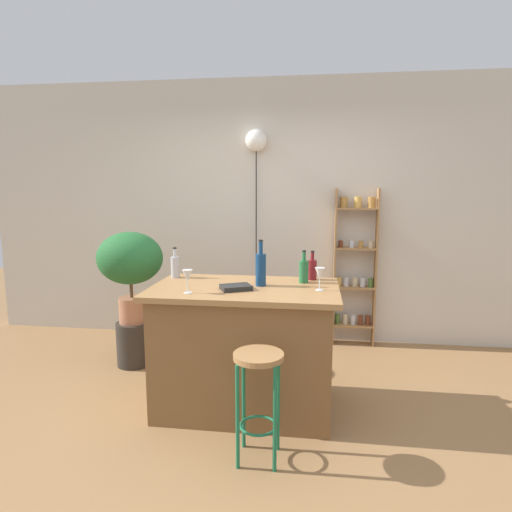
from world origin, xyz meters
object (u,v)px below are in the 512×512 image
potted_plant (130,262)px  bottle_olive_oil (312,269)px  bar_stool (259,382)px  wine_glass_left (187,276)px  spice_shelf (355,266)px  plant_stool (134,343)px  bottle_wine_red (304,271)px  pendant_globe_light (256,143)px  cookbook (236,287)px  bottle_sauce_amber (261,268)px  bottle_soda_blue (175,266)px  wine_glass_center (320,274)px

potted_plant → bottle_olive_oil: bearing=-11.4°
bar_stool → wine_glass_left: wine_glass_left is taller
spice_shelf → plant_stool: 2.36m
bottle_wine_red → bar_stool: bearing=-105.9°
bottle_olive_oil → bottle_wine_red: (-0.06, -0.12, 0.01)m
pendant_globe_light → cookbook: bearing=-87.3°
bottle_wine_red → bottle_sauce_amber: bearing=-154.3°
bottle_sauce_amber → wine_glass_left: (-0.47, -0.29, -0.01)m
bottle_sauce_amber → cookbook: size_ratio=1.65×
bar_stool → pendant_globe_light: pendant_globe_light is taller
spice_shelf → plant_stool: (-2.10, -0.85, -0.65)m
spice_shelf → bottle_olive_oil: (-0.44, -1.18, 0.18)m
spice_shelf → pendant_globe_light: pendant_globe_light is taller
spice_shelf → bottle_soda_blue: 1.99m
bottle_wine_red → cookbook: size_ratio=1.20×
wine_glass_center → cookbook: bearing=-173.5°
spice_shelf → wine_glass_left: 2.18m
bar_stool → bottle_olive_oil: bottle_olive_oil is taller
bottle_wine_red → cookbook: bearing=-147.2°
bottle_soda_blue → wine_glass_left: bearing=-63.2°
spice_shelf → bottle_sauce_amber: bearing=-119.2°
bottle_olive_oil → wine_glass_left: (-0.85, -0.56, 0.03)m
bottle_olive_oil → cookbook: (-0.54, -0.43, -0.07)m
bar_stool → bottle_wine_red: (0.24, 0.84, 0.54)m
potted_plant → wine_glass_left: size_ratio=5.22×
bottle_soda_blue → pendant_globe_light: 1.75m
spice_shelf → bottle_olive_oil: 1.28m
wine_glass_left → wine_glass_center: same height
pendant_globe_light → bottle_sauce_amber: bearing=-81.0°
bottle_wine_red → pendant_globe_light: (-0.55, 1.34, 1.09)m
bottle_soda_blue → wine_glass_center: (1.16, -0.29, 0.02)m
wine_glass_left → cookbook: (0.31, 0.14, -0.10)m
wine_glass_left → cookbook: size_ratio=0.78×
bottle_olive_oil → cookbook: bottle_olive_oil is taller
spice_shelf → bottle_olive_oil: spice_shelf is taller
plant_stool → bottle_olive_oil: size_ratio=1.78×
wine_glass_center → bottle_soda_blue: bearing=165.8°
bottle_olive_oil → cookbook: bearing=-141.6°
potted_plant → bottle_wine_red: bearing=-15.9°
spice_shelf → wine_glass_center: spice_shelf is taller
potted_plant → pendant_globe_light: pendant_globe_light is taller
wine_glass_left → pendant_globe_light: size_ratio=0.07×
plant_stool → cookbook: size_ratio=1.97×
spice_shelf → pendant_globe_light: bearing=178.1°
bar_stool → cookbook: bearing=113.6°
plant_stool → bottle_soda_blue: 1.08m
bottle_sauce_amber → bar_stool: bearing=-83.8°
bottle_soda_blue → bar_stool: bearing=-48.2°
plant_stool → bottle_soda_blue: size_ratio=1.66×
wine_glass_left → cookbook: bearing=23.8°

